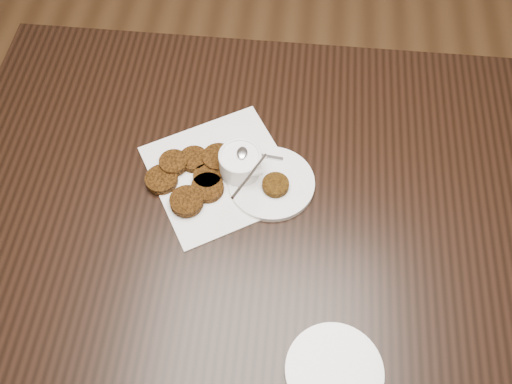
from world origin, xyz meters
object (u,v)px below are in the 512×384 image
sauce_ramekin (240,155)px  plate_empty (334,371)px  plate_with_patty (272,181)px  table (268,264)px  napkin (221,173)px

sauce_ramekin → plate_empty: 0.47m
sauce_ramekin → plate_with_patty: sauce_ramekin is taller
table → plate_with_patty: plate_with_patty is taller
napkin → table: bearing=-15.8°
table → plate_empty: size_ratio=7.96×
napkin → plate_empty: bearing=-57.5°
plate_with_patty → table: bearing=-85.8°
plate_empty → napkin: bearing=122.5°
table → sauce_ramekin: sauce_ramekin is taller
napkin → plate_with_patty: size_ratio=1.54×
napkin → plate_with_patty: plate_with_patty is taller
napkin → plate_with_patty: (0.11, -0.02, 0.01)m
plate_with_patty → plate_empty: plate_with_patty is taller
napkin → plate_with_patty: 0.11m
table → plate_with_patty: (-0.00, 0.02, 0.39)m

